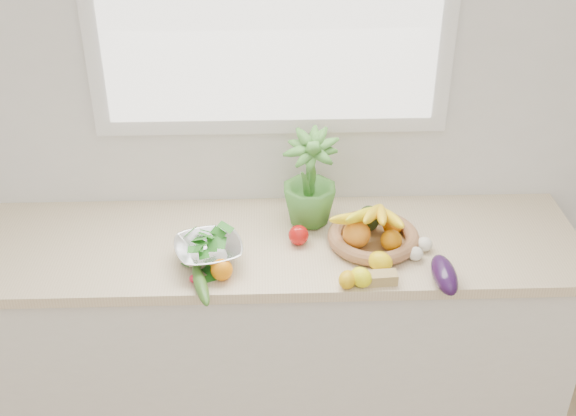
{
  "coord_description": "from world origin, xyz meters",
  "views": [
    {
      "loc": [
        -0.02,
        -0.22,
        2.37
      ],
      "look_at": [
        0.05,
        1.93,
        1.05
      ],
      "focal_mm": 45.0,
      "sensor_mm": 36.0,
      "label": 1
    }
  ],
  "objects_px": {
    "potted_herb": "(310,178)",
    "apple": "(299,235)",
    "cucumber": "(201,284)",
    "colander_with_spinach": "(208,247)",
    "fruit_basket": "(373,232)",
    "eggplant": "(444,275)"
  },
  "relations": [
    {
      "from": "potted_herb",
      "to": "colander_with_spinach",
      "type": "relative_size",
      "value": 1.29
    },
    {
      "from": "cucumber",
      "to": "colander_with_spinach",
      "type": "xyz_separation_m",
      "value": [
        0.02,
        0.16,
        0.04
      ]
    },
    {
      "from": "apple",
      "to": "colander_with_spinach",
      "type": "relative_size",
      "value": 0.26
    },
    {
      "from": "eggplant",
      "to": "fruit_basket",
      "type": "xyz_separation_m",
      "value": [
        -0.2,
        0.25,
        0.01
      ]
    },
    {
      "from": "eggplant",
      "to": "cucumber",
      "type": "xyz_separation_m",
      "value": [
        -0.8,
        0.0,
        -0.02
      ]
    },
    {
      "from": "apple",
      "to": "cucumber",
      "type": "xyz_separation_m",
      "value": [
        -0.33,
        -0.26,
        -0.02
      ]
    },
    {
      "from": "eggplant",
      "to": "colander_with_spinach",
      "type": "bearing_deg",
      "value": 168.7
    },
    {
      "from": "cucumber",
      "to": "fruit_basket",
      "type": "xyz_separation_m",
      "value": [
        0.6,
        0.25,
        0.03
      ]
    },
    {
      "from": "potted_herb",
      "to": "apple",
      "type": "bearing_deg",
      "value": -107.98
    },
    {
      "from": "colander_with_spinach",
      "to": "cucumber",
      "type": "bearing_deg",
      "value": -96.71
    },
    {
      "from": "eggplant",
      "to": "colander_with_spinach",
      "type": "relative_size",
      "value": 0.72
    },
    {
      "from": "apple",
      "to": "potted_herb",
      "type": "height_order",
      "value": "potted_herb"
    },
    {
      "from": "eggplant",
      "to": "potted_herb",
      "type": "xyz_separation_m",
      "value": [
        -0.42,
        0.4,
        0.15
      ]
    },
    {
      "from": "cucumber",
      "to": "potted_herb",
      "type": "bearing_deg",
      "value": 46.51
    },
    {
      "from": "eggplant",
      "to": "cucumber",
      "type": "relative_size",
      "value": 0.88
    },
    {
      "from": "potted_herb",
      "to": "fruit_basket",
      "type": "bearing_deg",
      "value": -34.89
    },
    {
      "from": "colander_with_spinach",
      "to": "fruit_basket",
      "type": "bearing_deg",
      "value": 8.94
    },
    {
      "from": "fruit_basket",
      "to": "colander_with_spinach",
      "type": "relative_size",
      "value": 1.55
    },
    {
      "from": "apple",
      "to": "colander_with_spinach",
      "type": "distance_m",
      "value": 0.33
    },
    {
      "from": "eggplant",
      "to": "colander_with_spinach",
      "type": "xyz_separation_m",
      "value": [
        -0.78,
        0.16,
        0.02
      ]
    },
    {
      "from": "cucumber",
      "to": "potted_herb",
      "type": "relative_size",
      "value": 0.63
    },
    {
      "from": "cucumber",
      "to": "fruit_basket",
      "type": "distance_m",
      "value": 0.65
    }
  ]
}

